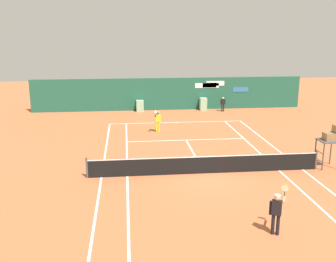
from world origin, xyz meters
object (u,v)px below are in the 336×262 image
at_px(umpire_chair, 329,140).
at_px(ball_kid_left_post, 223,103).
at_px(player_on_baseline, 158,120).
at_px(tennis_ball_by_sideline, 187,139).
at_px(tennis_ball_near_service_line, 225,145).
at_px(tennis_ball_mid_court, 240,139).
at_px(player_near_side, 277,210).

xyz_separation_m(umpire_chair, ball_kid_left_post, (-1.95, 15.35, -0.77)).
xyz_separation_m(player_on_baseline, tennis_ball_by_sideline, (1.78, -2.30, -0.90)).
distance_m(tennis_ball_near_service_line, tennis_ball_by_sideline, 2.72).
distance_m(tennis_ball_near_service_line, tennis_ball_mid_court, 1.87).
relative_size(umpire_chair, ball_kid_left_post, 1.74).
distance_m(umpire_chair, ball_kid_left_post, 15.50).
height_order(player_on_baseline, player_near_side, player_near_side).
relative_size(ball_kid_left_post, tennis_ball_mid_court, 19.57).
bearing_deg(tennis_ball_mid_court, tennis_ball_by_sideline, 176.17).
height_order(ball_kid_left_post, tennis_ball_by_sideline, ball_kid_left_post).
bearing_deg(player_on_baseline, ball_kid_left_post, -137.61).
bearing_deg(tennis_ball_mid_court, player_near_side, -100.64).
height_order(umpire_chair, ball_kid_left_post, umpire_chair).
height_order(ball_kid_left_post, tennis_ball_mid_court, ball_kid_left_post).
xyz_separation_m(tennis_ball_near_service_line, tennis_ball_mid_court, (1.37, 1.27, 0.00)).
bearing_deg(player_near_side, tennis_ball_near_service_line, 110.84).
height_order(umpire_chair, player_on_baseline, umpire_chair).
height_order(umpire_chair, tennis_ball_near_service_line, umpire_chair).
height_order(player_on_baseline, ball_kid_left_post, player_on_baseline).
relative_size(player_on_baseline, player_near_side, 0.99).
bearing_deg(umpire_chair, player_near_side, 140.89).
height_order(player_near_side, ball_kid_left_post, player_near_side).
bearing_deg(umpire_chair, ball_kid_left_post, 7.24).
xyz_separation_m(player_on_baseline, player_near_side, (3.04, -15.16, 0.01)).
xyz_separation_m(ball_kid_left_post, tennis_ball_near_service_line, (-2.49, -10.69, -0.73)).
bearing_deg(tennis_ball_by_sideline, umpire_chair, -42.67).
distance_m(player_on_baseline, ball_kid_left_post, 9.49).
bearing_deg(player_near_side, umpire_chair, 76.76).
bearing_deg(ball_kid_left_post, player_on_baseline, 54.78).
distance_m(umpire_chair, tennis_ball_near_service_line, 6.61).
xyz_separation_m(umpire_chair, tennis_ball_mid_court, (-3.06, 5.93, -1.51)).
height_order(player_on_baseline, tennis_ball_mid_court, player_on_baseline).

